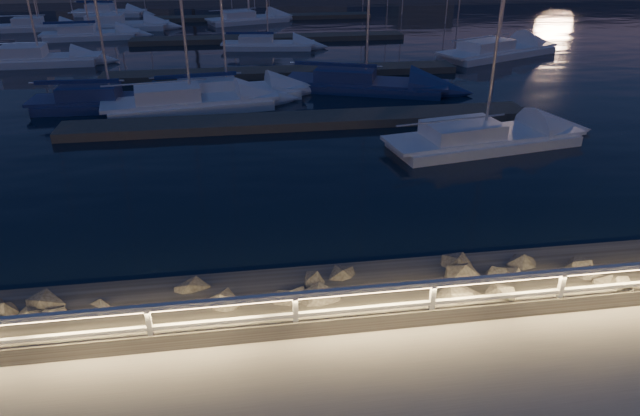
# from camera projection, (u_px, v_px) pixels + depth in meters

# --- Properties ---
(ground) EXTENTS (400.00, 400.00, 0.00)m
(ground) POSITION_uv_depth(u_px,v_px,m) (386.00, 325.00, 12.53)
(ground) COLOR #9E998F
(ground) RESTS_ON ground
(harbor_water) EXTENTS (400.00, 440.00, 0.60)m
(harbor_water) POSITION_uv_depth(u_px,v_px,m) (276.00, 63.00, 40.60)
(harbor_water) COLOR black
(harbor_water) RESTS_ON ground
(guard_rail) EXTENTS (44.11, 0.12, 1.06)m
(guard_rail) POSITION_uv_depth(u_px,v_px,m) (385.00, 296.00, 12.18)
(guard_rail) COLOR silver
(guard_rail) RESTS_ON ground
(riprap) EXTENTS (36.80, 2.83, 1.30)m
(riprap) POSITION_uv_depth(u_px,v_px,m) (512.00, 290.00, 13.96)
(riprap) COLOR slate
(riprap) RESTS_ON ground
(floating_docks) EXTENTS (22.00, 36.00, 0.40)m
(floating_docks) POSITION_uv_depth(u_px,v_px,m) (275.00, 52.00, 41.49)
(floating_docks) COLOR #5C554C
(floating_docks) RESTS_ON ground
(sailboat_b) EXTENTS (8.99, 3.87, 14.84)m
(sailboat_b) POSITION_uv_depth(u_px,v_px,m) (186.00, 101.00, 28.89)
(sailboat_b) COLOR silver
(sailboat_b) RESTS_ON ground
(sailboat_c) EXTENTS (8.52, 3.47, 14.05)m
(sailboat_c) POSITION_uv_depth(u_px,v_px,m) (223.00, 91.00, 30.81)
(sailboat_c) COLOR silver
(sailboat_c) RESTS_ON ground
(sailboat_d) EXTENTS (8.91, 3.97, 14.57)m
(sailboat_d) POSITION_uv_depth(u_px,v_px,m) (479.00, 137.00, 24.13)
(sailboat_d) COLOR silver
(sailboat_d) RESTS_ON ground
(sailboat_e) EXTENTS (7.90, 2.62, 13.38)m
(sailboat_e) POSITION_uv_depth(u_px,v_px,m) (37.00, 58.00, 38.19)
(sailboat_e) COLOR silver
(sailboat_e) RESTS_ON ground
(sailboat_f) EXTENTS (8.09, 2.71, 13.63)m
(sailboat_f) POSITION_uv_depth(u_px,v_px,m) (107.00, 100.00, 29.22)
(sailboat_f) COLOR navy
(sailboat_f) RESTS_ON ground
(sailboat_g) EXTENTS (7.22, 3.01, 11.90)m
(sailboat_g) POSITION_uv_depth(u_px,v_px,m) (266.00, 44.00, 43.30)
(sailboat_g) COLOR silver
(sailboat_g) RESTS_ON ground
(sailboat_h) EXTENTS (9.46, 5.60, 15.49)m
(sailboat_h) POSITION_uv_depth(u_px,v_px,m) (361.00, 82.00, 32.43)
(sailboat_h) COLOR navy
(sailboat_h) RESTS_ON ground
(sailboat_i) EXTENTS (6.89, 2.53, 11.57)m
(sailboat_i) POSITION_uv_depth(u_px,v_px,m) (37.00, 26.00, 50.81)
(sailboat_i) COLOR silver
(sailboat_i) RESTS_ON ground
(sailboat_j) EXTENTS (7.87, 2.86, 13.16)m
(sailboat_j) POSITION_uv_depth(u_px,v_px,m) (88.00, 34.00, 46.99)
(sailboat_j) COLOR silver
(sailboat_j) RESTS_ON ground
(sailboat_k) EXTENTS (8.38, 4.86, 13.75)m
(sailboat_k) POSITION_uv_depth(u_px,v_px,m) (247.00, 18.00, 54.67)
(sailboat_k) COLOR silver
(sailboat_k) RESTS_ON ground
(sailboat_l) EXTENTS (9.99, 6.43, 16.50)m
(sailboat_l) POSITION_uv_depth(u_px,v_px,m) (495.00, 50.00, 40.68)
(sailboat_l) COLOR silver
(sailboat_l) RESTS_ON ground
(sailboat_m) EXTENTS (7.51, 3.32, 12.45)m
(sailboat_m) POSITION_uv_depth(u_px,v_px,m) (108.00, 11.00, 58.95)
(sailboat_m) COLOR silver
(sailboat_m) RESTS_ON ground
(sailboat_n) EXTENTS (8.71, 2.72, 14.77)m
(sailboat_n) POSITION_uv_depth(u_px,v_px,m) (116.00, 24.00, 51.09)
(sailboat_n) COLOR silver
(sailboat_n) RESTS_ON ground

